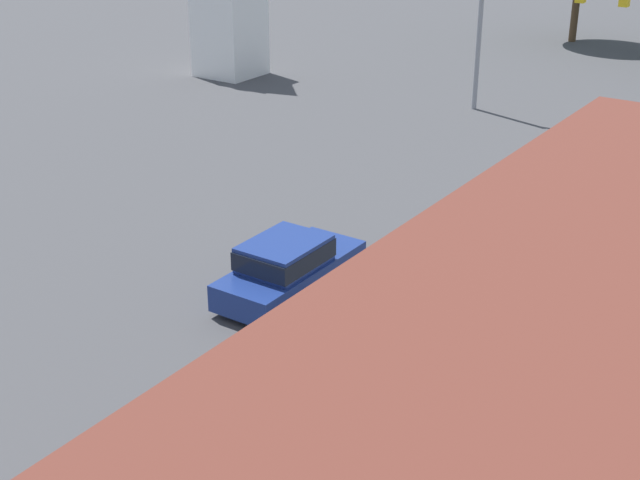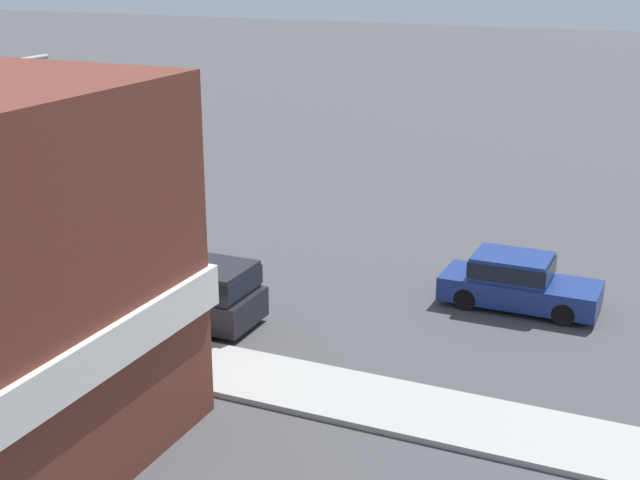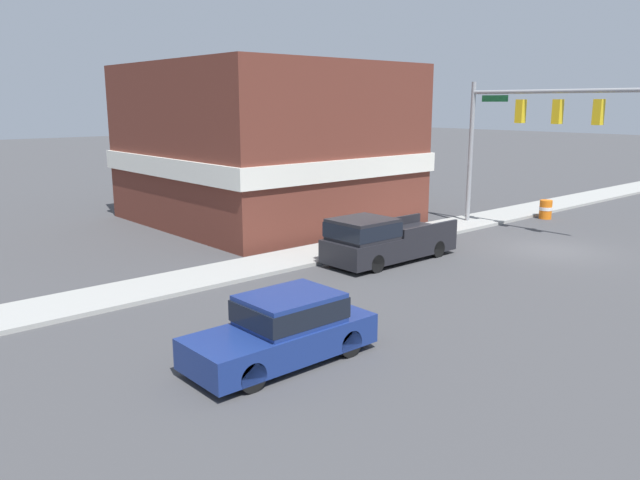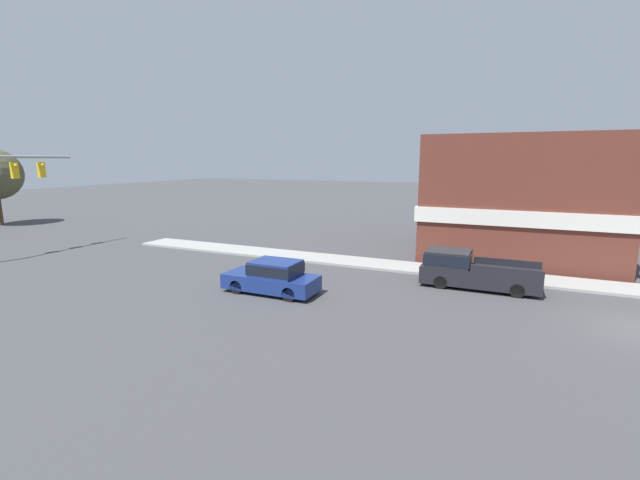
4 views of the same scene
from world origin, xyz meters
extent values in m
plane|color=#424244|center=(0.00, 0.00, 0.00)|extent=(200.00, 200.00, 0.00)
cube|color=gold|center=(-0.30, -2.36, 5.55)|extent=(0.36, 0.36, 1.05)
sphere|color=red|center=(-0.30, -2.56, 5.87)|extent=(0.22, 0.22, 0.22)
cylinder|color=black|center=(-2.40, 16.69, 0.33)|extent=(0.22, 0.66, 0.66)
cylinder|color=black|center=(-0.79, 16.69, 0.33)|extent=(0.22, 0.66, 0.66)
cylinder|color=black|center=(-2.40, 13.86, 0.33)|extent=(0.22, 0.66, 0.66)
cylinder|color=black|center=(-0.79, 13.86, 0.33)|extent=(0.22, 0.66, 0.66)
cube|color=navy|center=(-1.59, 15.28, 0.54)|extent=(1.84, 4.56, 0.71)
cube|color=navy|center=(-1.59, 15.00, 1.24)|extent=(1.69, 2.19, 0.70)
cube|color=black|center=(-1.59, 15.00, 1.24)|extent=(1.71, 2.28, 0.49)
cylinder|color=black|center=(2.40, 7.91, 0.33)|extent=(0.22, 0.66, 0.66)
cylinder|color=black|center=(4.19, 7.91, 0.33)|extent=(0.22, 0.66, 0.66)
cylinder|color=black|center=(2.40, 4.45, 0.33)|extent=(0.22, 0.66, 0.66)
cylinder|color=black|center=(4.19, 4.45, 0.33)|extent=(0.22, 0.66, 0.66)
cube|color=black|center=(3.29, 6.18, 0.61)|extent=(2.01, 5.59, 0.85)
cube|color=black|center=(3.29, 7.71, 1.42)|extent=(1.91, 2.13, 0.77)
cube|color=black|center=(3.29, 7.71, 1.42)|extent=(1.93, 2.21, 0.54)
cube|color=black|center=(2.35, 4.97, 1.21)|extent=(0.12, 3.17, 0.35)
cube|color=black|center=(4.24, 4.97, 1.21)|extent=(0.12, 3.17, 0.35)
camera|label=1|loc=(10.93, -1.73, 10.87)|focal=50.00mm
camera|label=2|loc=(23.09, 19.91, 10.10)|focal=50.00mm
camera|label=3|loc=(-12.44, 23.58, 5.92)|focal=35.00mm
camera|label=4|loc=(-18.71, 5.06, 6.32)|focal=24.00mm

